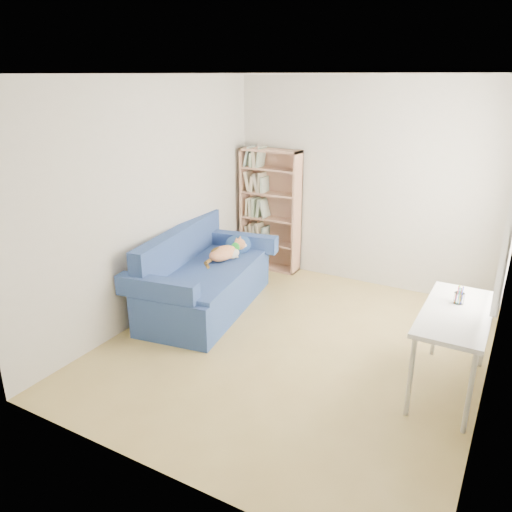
{
  "coord_description": "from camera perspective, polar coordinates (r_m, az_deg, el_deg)",
  "views": [
    {
      "loc": [
        1.82,
        -4.07,
        2.59
      ],
      "look_at": [
        -0.52,
        0.12,
        0.85
      ],
      "focal_mm": 35.0,
      "sensor_mm": 36.0,
      "label": 1
    }
  ],
  "objects": [
    {
      "name": "sofa",
      "position": [
        5.86,
        -5.9,
        -2.65
      ],
      "size": [
        1.18,
        2.02,
        0.93
      ],
      "rotation": [
        0.0,
        0.0,
        0.16
      ],
      "color": "navy",
      "rests_on": "ground"
    },
    {
      "name": "desk",
      "position": [
        4.51,
        21.87,
        -6.77
      ],
      "size": [
        0.54,
        1.17,
        0.75
      ],
      "color": "white",
      "rests_on": "ground"
    },
    {
      "name": "room_shell",
      "position": [
        4.55,
        6.3,
        7.7
      ],
      "size": [
        3.54,
        4.04,
        2.62
      ],
      "color": "silver",
      "rests_on": "ground"
    },
    {
      "name": "pen_cup",
      "position": [
        4.61,
        22.19,
        -4.35
      ],
      "size": [
        0.09,
        0.09,
        0.16
      ],
      "color": "white",
      "rests_on": "desk"
    },
    {
      "name": "ground",
      "position": [
        5.15,
        4.43,
        -10.29
      ],
      "size": [
        4.0,
        4.0,
        0.0
      ],
      "primitive_type": "plane",
      "color": "tan",
      "rests_on": "ground"
    },
    {
      "name": "bookshelf",
      "position": [
        6.92,
        1.65,
        4.7
      ],
      "size": [
        0.84,
        0.26,
        1.67
      ],
      "color": "tan",
      "rests_on": "ground"
    }
  ]
}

